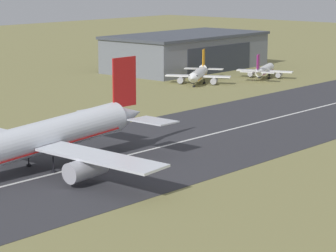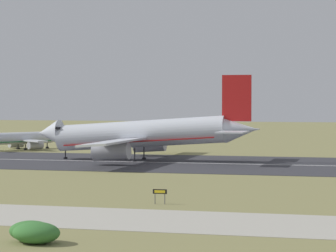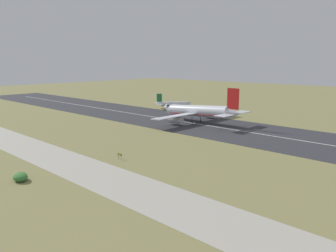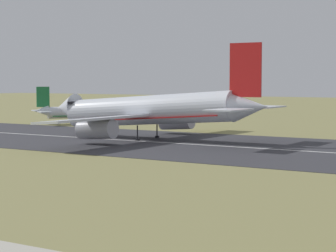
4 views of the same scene
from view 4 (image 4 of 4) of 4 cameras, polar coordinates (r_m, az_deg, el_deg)
ground_plane at (r=64.61m, az=-9.83°, el=-6.10°), size 700.78×700.78×0.00m
runway_strip at (r=107.74m, az=8.55°, el=-1.99°), size 460.78×43.64×0.06m
runway_centreline at (r=107.73m, az=8.55°, el=-1.97°), size 414.71×0.70×0.01m
airplane_landing at (r=122.73m, az=-1.57°, el=1.31°), size 47.46×54.73×17.56m
airplane_parked_west at (r=168.79m, az=-7.69°, el=1.16°), size 20.22×23.01×9.50m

